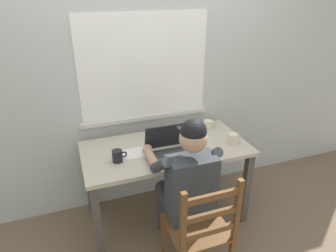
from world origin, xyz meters
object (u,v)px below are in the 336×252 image
Objects in this scene: coffee_mug_spare at (208,125)px; book_stack_main at (171,134)px; seated_person at (186,182)px; coffee_mug_dark at (118,156)px; laptop at (168,149)px; computer_mouse at (201,150)px; wooden_chair at (200,231)px; desk at (166,157)px; coffee_mug_white at (233,139)px.

book_stack_main is (-0.40, -0.06, -0.01)m from coffee_mug_spare.
seated_person reaches higher than coffee_mug_dark.
laptop is 0.29m from computer_mouse.
seated_person reaches higher than wooden_chair.
desk is at bearing -126.17° from book_stack_main.
coffee_mug_spare reaches higher than book_stack_main.
computer_mouse is 0.32m from coffee_mug_white.
laptop is 1.71× the size of book_stack_main.
coffee_mug_spare is 0.41m from book_stack_main.
coffee_mug_white is at bearing 6.02° from computer_mouse.
coffee_mug_dark is at bearing -162.69° from coffee_mug_spare.
coffee_mug_dark reaches higher than coffee_mug_spare.
desk is 0.47m from coffee_mug_dark.
wooden_chair is 0.68m from laptop.
book_stack_main is at bearing 116.85° from computer_mouse.
laptop reaches higher than coffee_mug_white.
computer_mouse is 0.45m from coffee_mug_spare.
desk is at bearing 91.09° from seated_person.
computer_mouse is 0.52× the size of book_stack_main.
coffee_mug_spare is (0.53, 0.32, -0.01)m from laptop.
desk is 0.61m from coffee_mug_white.
coffee_mug_dark is at bearing 175.65° from laptop.
coffee_mug_dark is (-1.00, 0.05, 0.00)m from coffee_mug_white.
seated_person is 0.33m from laptop.
coffee_mug_white is (0.57, -0.14, 0.15)m from desk.
seated_person is at bearing -37.16° from coffee_mug_dark.
coffee_mug_dark is 0.58m from book_stack_main.
seated_person is 0.80m from coffee_mug_spare.
book_stack_main is at bearing 80.89° from seated_person.
laptop is at bearing 178.25° from coffee_mug_white.
coffee_mug_dark is (-0.69, 0.08, 0.03)m from computer_mouse.
wooden_chair is 4.83× the size of book_stack_main.
coffee_mug_spare is at bearing 9.08° from book_stack_main.
laptop is (-0.03, -0.12, 0.16)m from desk.
wooden_chair reaches higher than desk.
coffee_mug_dark is (-0.44, 0.33, 0.12)m from seated_person.
computer_mouse is 0.84× the size of coffee_mug_dark.
coffee_mug_white reaches higher than desk.
coffee_mug_spare is at bearing 101.40° from coffee_mug_white.
wooden_chair reaches higher than coffee_mug_spare.
wooden_chair is 7.73× the size of coffee_mug_white.
seated_person is at bearing -134.43° from computer_mouse.
book_stack_main is (-0.47, 0.28, -0.01)m from coffee_mug_white.
computer_mouse is 0.35m from book_stack_main.
coffee_mug_dark is at bearing 177.20° from coffee_mug_white.
desk is at bearing 90.66° from wooden_chair.
seated_person is 6.41× the size of book_stack_main.
seated_person is at bearing -128.35° from coffee_mug_spare.
desk is 4.29× the size of laptop.
desk is 11.72× the size of coffee_mug_white.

